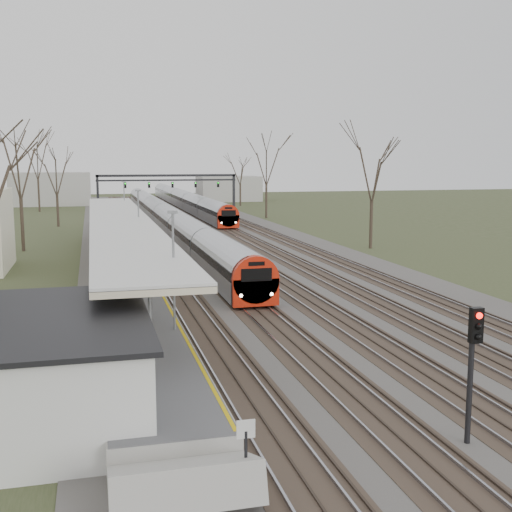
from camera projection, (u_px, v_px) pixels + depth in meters
The scene contains 11 objects.
track_bed at pixel (201, 237), 68.51m from camera, with size 24.00×160.00×0.22m.
platform at pixel (119, 260), 49.39m from camera, with size 3.50×69.00×1.00m, color #9E9B93.
canopy at pixel (120, 221), 44.56m from camera, with size 4.10×50.00×3.11m.
station_building at pixel (46, 370), 20.12m from camera, with size 6.00×9.00×3.20m, color silver.
signal_gantry at pixel (168, 182), 96.54m from camera, with size 21.00×0.59×6.08m.
tree_west_far at pixel (19, 162), 56.39m from camera, with size 5.50×5.50×11.33m.
tree_east_far at pixel (372, 170), 58.37m from camera, with size 5.00×5.00×10.30m.
train_near at pixel (164, 216), 77.42m from camera, with size 2.62×90.21×3.05m.
train_far at pixel (184, 199), 110.51m from camera, with size 2.62×75.21×3.05m.
passenger at pixel (130, 299), 28.68m from camera, with size 0.69×0.45×1.89m, color #2A284F.
signal_post at pixel (473, 355), 17.89m from camera, with size 0.35×0.45×4.10m.
Camera 1 is at (-10.92, -12.41, 8.10)m, focal length 45.00 mm.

